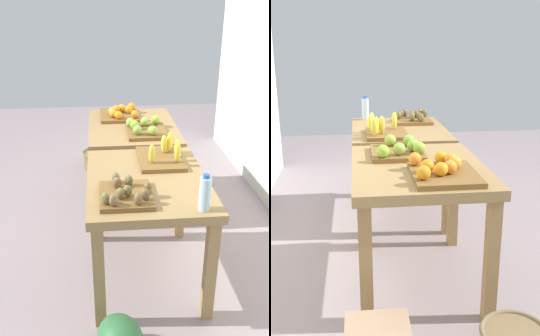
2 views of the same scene
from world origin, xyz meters
The scene contains 10 objects.
ground_plane centered at (0.00, 0.00, 0.00)m, with size 8.00×8.00×0.00m, color gray.
display_table_left centered at (-0.56, 0.00, 0.67)m, with size 1.04×0.80×0.79m.
display_table_right centered at (0.56, 0.00, 0.67)m, with size 1.04×0.80×0.79m.
orange_bin centered at (-0.81, -0.10, 0.83)m, with size 0.44×0.37×0.11m.
apple_bin centered at (-0.33, 0.09, 0.83)m, with size 0.42×0.35×0.11m.
banana_crate centered at (0.28, 0.15, 0.83)m, with size 0.44×0.32×0.17m.
kiwi_bin centered at (0.83, -0.16, 0.82)m, with size 0.36×0.32×0.10m.
water_bottle centered at (1.00, 0.27, 0.90)m, with size 0.07×0.07×0.22m.
wicker_basket centered at (-1.38, -0.35, 0.11)m, with size 0.34×0.34×0.20m.
cardboard_produce_box centered at (-1.44, 0.30, 0.14)m, with size 0.40×0.30×0.27m, color tan.
Camera 1 is at (2.91, -0.30, 1.95)m, focal length 42.32 mm.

